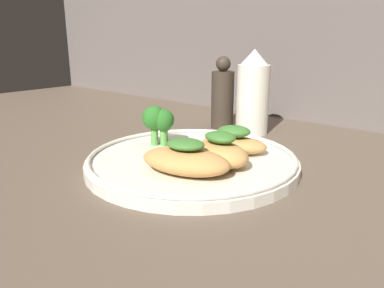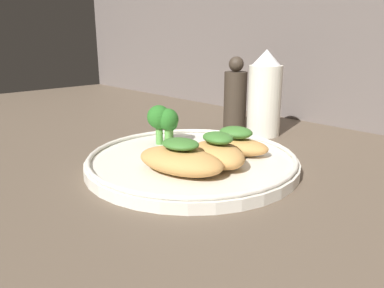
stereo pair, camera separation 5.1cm
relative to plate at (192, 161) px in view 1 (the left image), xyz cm
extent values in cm
cube|color=brown|center=(0.00, 0.00, -1.49)|extent=(180.00, 180.00, 1.00)
cylinder|color=silver|center=(0.00, 0.00, -0.29)|extent=(29.22, 29.22, 1.40)
torus|color=silver|center=(0.00, 0.00, 0.71)|extent=(28.62, 28.62, 0.60)
ellipsoid|color=tan|center=(3.26, -5.01, 1.96)|extent=(12.77, 9.00, 3.10)
ellipsoid|color=#3D752D|center=(3.26, -5.01, 4.13)|extent=(5.61, 4.92, 1.23)
ellipsoid|color=tan|center=(4.78, 0.03, 1.99)|extent=(9.65, 7.28, 3.17)
ellipsoid|color=#3D752D|center=(4.78, 0.03, 4.26)|extent=(5.08, 4.38, 1.37)
ellipsoid|color=tan|center=(3.04, 5.61, 1.61)|extent=(10.65, 8.05, 2.39)
ellipsoid|color=#3D752D|center=(3.04, 5.61, 3.63)|extent=(5.81, 5.29, 1.64)
cylinder|color=#569942|center=(-7.26, 1.77, 1.83)|extent=(1.07, 1.07, 2.85)
sphere|color=#286B23|center=(-7.26, 1.77, 4.42)|extent=(3.33, 3.33, 3.33)
cylinder|color=#569942|center=(-8.61, 3.33, 1.42)|extent=(1.03, 1.03, 2.03)
sphere|color=#286B23|center=(-8.61, 3.33, 3.29)|extent=(2.43, 2.43, 2.43)
cylinder|color=#569942|center=(-8.49, 1.03, 1.93)|extent=(1.10, 1.10, 3.03)
sphere|color=#286B23|center=(-8.49, 1.03, 4.71)|extent=(3.63, 3.63, 3.63)
cylinder|color=silver|center=(-3.90, 21.62, 5.31)|extent=(5.95, 5.95, 12.61)
cone|color=white|center=(-3.90, 21.62, 13.01)|extent=(5.06, 5.06, 2.77)
cylinder|color=#382D23|center=(-10.73, 21.62, 4.53)|extent=(4.39, 4.39, 11.05)
sphere|color=#382D23|center=(-10.73, 21.62, 11.48)|extent=(2.85, 2.85, 2.85)
camera|label=1|loc=(32.07, -37.30, 16.86)|focal=35.00mm
camera|label=2|loc=(35.77, -33.76, 16.86)|focal=35.00mm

